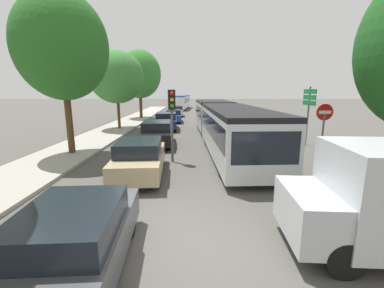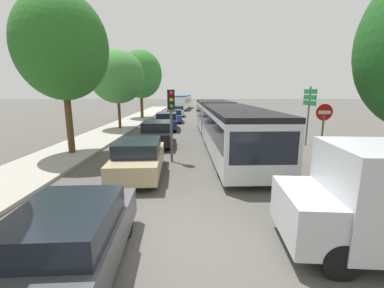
{
  "view_description": "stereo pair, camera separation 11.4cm",
  "coord_description": "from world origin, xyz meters",
  "px_view_note": "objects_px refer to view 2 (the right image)",
  "views": [
    {
      "loc": [
        0.16,
        -5.37,
        3.37
      ],
      "look_at": [
        0.2,
        4.98,
        1.2
      ],
      "focal_mm": 24.0,
      "sensor_mm": 36.0,
      "label": 1
    },
    {
      "loc": [
        0.27,
        -5.37,
        3.37
      ],
      "look_at": [
        0.2,
        4.98,
        1.2
      ],
      "focal_mm": 24.0,
      "sensor_mm": 36.0,
      "label": 2
    }
  ],
  "objects_px": {
    "no_entry_sign": "(323,126)",
    "tree_left_far": "(117,77)",
    "tree_left_mid": "(62,47)",
    "queued_car_graphite": "(70,241)",
    "queued_car_navy": "(167,121)",
    "queued_car_blue": "(174,116)",
    "tree_left_distant": "(141,74)",
    "traffic_light": "(171,110)",
    "city_bus_rear": "(182,101)",
    "queued_car_tan": "(139,158)",
    "queued_car_black": "(157,133)",
    "queued_car_silver": "(178,111)",
    "articulated_bus": "(223,121)",
    "direction_sign_post": "(309,104)"
  },
  "relations": [
    {
      "from": "queued_car_tan",
      "to": "tree_left_mid",
      "type": "relative_size",
      "value": 0.53
    },
    {
      "from": "queued_car_black",
      "to": "tree_left_far",
      "type": "height_order",
      "value": "tree_left_far"
    },
    {
      "from": "queued_car_navy",
      "to": "tree_left_far",
      "type": "distance_m",
      "value": 5.53
    },
    {
      "from": "traffic_light",
      "to": "tree_left_distant",
      "type": "distance_m",
      "value": 20.09
    },
    {
      "from": "queued_car_black",
      "to": "no_entry_sign",
      "type": "height_order",
      "value": "no_entry_sign"
    },
    {
      "from": "queued_car_graphite",
      "to": "queued_car_navy",
      "type": "bearing_deg",
      "value": -3.08
    },
    {
      "from": "queued_car_black",
      "to": "traffic_light",
      "type": "height_order",
      "value": "traffic_light"
    },
    {
      "from": "queued_car_blue",
      "to": "queued_car_navy",
      "type": "bearing_deg",
      "value": 173.7
    },
    {
      "from": "queued_car_tan",
      "to": "queued_car_navy",
      "type": "distance_m",
      "value": 12.41
    },
    {
      "from": "queued_car_silver",
      "to": "direction_sign_post",
      "type": "height_order",
      "value": "direction_sign_post"
    },
    {
      "from": "queued_car_tan",
      "to": "tree_left_far",
      "type": "xyz_separation_m",
      "value": [
        -4.26,
        12.33,
        3.74
      ]
    },
    {
      "from": "queued_car_tan",
      "to": "city_bus_rear",
      "type": "bearing_deg",
      "value": -3.45
    },
    {
      "from": "direction_sign_post",
      "to": "queued_car_navy",
      "type": "bearing_deg",
      "value": -39.49
    },
    {
      "from": "queued_car_tan",
      "to": "queued_car_graphite",
      "type": "bearing_deg",
      "value": 176.18
    },
    {
      "from": "queued_car_silver",
      "to": "tree_left_distant",
      "type": "xyz_separation_m",
      "value": [
        -4.11,
        -3.17,
        4.53
      ]
    },
    {
      "from": "queued_car_graphite",
      "to": "queued_car_blue",
      "type": "xyz_separation_m",
      "value": [
        0.11,
        23.52,
        -0.03
      ]
    },
    {
      "from": "queued_car_tan",
      "to": "queued_car_navy",
      "type": "relative_size",
      "value": 0.98
    },
    {
      "from": "queued_car_blue",
      "to": "traffic_light",
      "type": "xyz_separation_m",
      "value": [
        1.06,
        -15.74,
        1.82
      ]
    },
    {
      "from": "queued_car_graphite",
      "to": "queued_car_tan",
      "type": "height_order",
      "value": "queued_car_tan"
    },
    {
      "from": "direction_sign_post",
      "to": "no_entry_sign",
      "type": "bearing_deg",
      "value": 68.12
    },
    {
      "from": "no_entry_sign",
      "to": "tree_left_far",
      "type": "height_order",
      "value": "tree_left_far"
    },
    {
      "from": "queued_car_black",
      "to": "traffic_light",
      "type": "xyz_separation_m",
      "value": [
        1.24,
        -3.87,
        1.74
      ]
    },
    {
      "from": "queued_car_graphite",
      "to": "tree_left_far",
      "type": "distance_m",
      "value": 18.96
    },
    {
      "from": "city_bus_rear",
      "to": "tree_left_far",
      "type": "bearing_deg",
      "value": 174.61
    },
    {
      "from": "queued_car_graphite",
      "to": "traffic_light",
      "type": "distance_m",
      "value": 8.06
    },
    {
      "from": "tree_left_mid",
      "to": "tree_left_far",
      "type": "xyz_separation_m",
      "value": [
        0.01,
        9.02,
        -0.98
      ]
    },
    {
      "from": "city_bus_rear",
      "to": "tree_left_distant",
      "type": "xyz_separation_m",
      "value": [
        -4.02,
        -16.49,
        3.78
      ]
    },
    {
      "from": "queued_car_graphite",
      "to": "tree_left_far",
      "type": "relative_size",
      "value": 0.62
    },
    {
      "from": "tree_left_mid",
      "to": "queued_car_graphite",
      "type": "bearing_deg",
      "value": -64.96
    },
    {
      "from": "articulated_bus",
      "to": "queued_car_blue",
      "type": "height_order",
      "value": "articulated_bus"
    },
    {
      "from": "no_entry_sign",
      "to": "traffic_light",
      "type": "bearing_deg",
      "value": -99.44
    },
    {
      "from": "no_entry_sign",
      "to": "tree_left_far",
      "type": "distance_m",
      "value": 16.7
    },
    {
      "from": "queued_car_black",
      "to": "queued_car_silver",
      "type": "bearing_deg",
      "value": -3.95
    },
    {
      "from": "queued_car_black",
      "to": "queued_car_silver",
      "type": "xyz_separation_m",
      "value": [
        0.13,
        18.51,
        -0.08
      ]
    },
    {
      "from": "city_bus_rear",
      "to": "tree_left_mid",
      "type": "xyz_separation_m",
      "value": [
        -4.2,
        -34.4,
        4.01
      ]
    },
    {
      "from": "traffic_light",
      "to": "queued_car_tan",
      "type": "bearing_deg",
      "value": -40.97
    },
    {
      "from": "traffic_light",
      "to": "tree_left_mid",
      "type": "bearing_deg",
      "value": -114.82
    },
    {
      "from": "queued_car_graphite",
      "to": "articulated_bus",
      "type": "bearing_deg",
      "value": -22.09
    },
    {
      "from": "queued_car_black",
      "to": "tree_left_distant",
      "type": "relative_size",
      "value": 0.55
    },
    {
      "from": "traffic_light",
      "to": "direction_sign_post",
      "type": "relative_size",
      "value": 0.94
    },
    {
      "from": "articulated_bus",
      "to": "queued_car_blue",
      "type": "bearing_deg",
      "value": -162.71
    },
    {
      "from": "city_bus_rear",
      "to": "direction_sign_post",
      "type": "height_order",
      "value": "direction_sign_post"
    },
    {
      "from": "articulated_bus",
      "to": "tree_left_mid",
      "type": "height_order",
      "value": "tree_left_mid"
    },
    {
      "from": "queued_car_blue",
      "to": "queued_car_silver",
      "type": "xyz_separation_m",
      "value": [
        -0.05,
        6.63,
        0.0
      ]
    },
    {
      "from": "queued_car_black",
      "to": "queued_car_navy",
      "type": "xyz_separation_m",
      "value": [
        -0.08,
        6.53,
        -0.01
      ]
    },
    {
      "from": "queued_car_tan",
      "to": "queued_car_blue",
      "type": "distance_m",
      "value": 17.76
    },
    {
      "from": "articulated_bus",
      "to": "queued_car_graphite",
      "type": "xyz_separation_m",
      "value": [
        -4.12,
        -12.29,
        -0.75
      ]
    },
    {
      "from": "queued_car_tan",
      "to": "traffic_light",
      "type": "distance_m",
      "value": 2.91
    },
    {
      "from": "queued_car_navy",
      "to": "queued_car_blue",
      "type": "xyz_separation_m",
      "value": [
        0.26,
        5.35,
        -0.07
      ]
    },
    {
      "from": "queued_car_navy",
      "to": "tree_left_distant",
      "type": "xyz_separation_m",
      "value": [
        -3.9,
        8.81,
        4.47
      ]
    }
  ]
}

